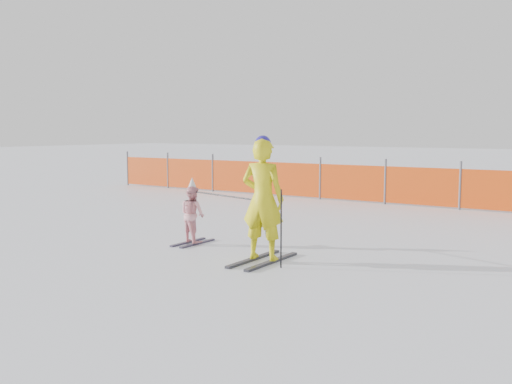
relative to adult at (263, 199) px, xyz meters
The scene contains 5 objects.
ground 1.11m from the adult, 169.49° to the left, with size 120.00×120.00×0.00m, color white.
adult is the anchor object (origin of this frame).
child 1.92m from the adult, 165.06° to the left, with size 0.57×0.92×1.20m.
ski_poles 0.39m from the adult, behind, with size 2.15×0.67×1.17m.
safety_fence 8.50m from the adult, 115.24° to the left, with size 14.77×0.06×1.25m.
Camera 1 is at (5.23, -7.38, 2.02)m, focal length 40.00 mm.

